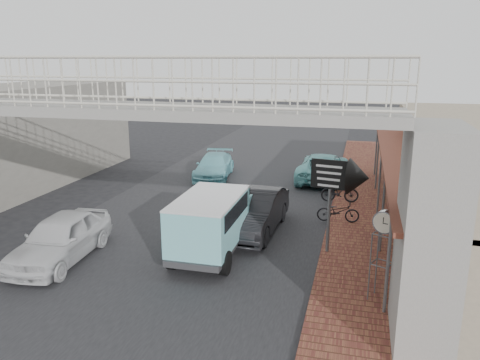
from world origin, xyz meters
The scene contains 14 objects.
ground centered at (0.00, 0.00, 0.00)m, with size 120.00×120.00×0.00m, color black.
road_strip centered at (0.00, 0.00, 0.01)m, with size 10.00×60.00×0.01m, color black.
sidewalk centered at (6.50, 3.00, 0.05)m, with size 3.00×40.00×0.10m, color brown.
footbridge centered at (0.00, -4.00, 3.18)m, with size 16.40×2.40×6.34m.
building_far_left centered at (-11.00, 6.00, 2.50)m, with size 5.00×14.00×5.00m, color gray.
white_hatchback centered at (-3.05, -2.09, 0.75)m, with size 1.76×4.38×1.49m, color silver.
dark_sedan centered at (2.40, 1.98, 0.78)m, with size 1.65×4.73×1.56m, color black.
angkot_curb centered at (4.20, 10.43, 0.72)m, with size 2.39×5.19×1.44m, color #74C7C9.
angkot_far centered at (-1.61, 9.52, 0.63)m, with size 1.77×4.36×1.27m, color #7AC9D4.
angkot_van centered at (1.50, -0.43, 1.30)m, with size 1.95×4.20×2.05m.
motorcycle_near centered at (5.38, 3.60, 0.53)m, with size 0.57×1.63×0.86m, color black.
motorcycle_far centered at (5.30, 6.27, 0.60)m, with size 0.47×1.66×1.00m, color black.
street_clock centered at (6.79, -2.34, 2.15)m, with size 0.64×0.62×2.47m.
arrow_sign centered at (5.97, 0.39, 2.70)m, with size 1.92×1.25×3.21m.
Camera 1 is at (6.06, -14.18, 6.30)m, focal length 35.00 mm.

